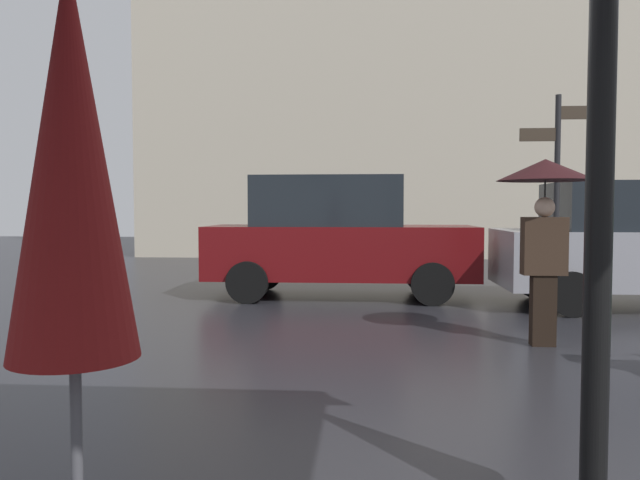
% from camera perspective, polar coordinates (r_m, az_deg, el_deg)
% --- Properties ---
extents(folded_patio_umbrella_near, '(0.52, 0.52, 2.28)m').
position_cam_1_polar(folded_patio_umbrella_near, '(2.04, -21.91, 3.95)').
color(folded_patio_umbrella_near, black).
rests_on(folded_patio_umbrella_near, ground).
extents(pedestrian_with_umbrella, '(1.04, 1.04, 2.05)m').
position_cam_1_polar(pedestrian_with_umbrella, '(7.19, 20.02, 3.73)').
color(pedestrian_with_umbrella, black).
rests_on(pedestrian_with_umbrella, ground).
extents(parked_car_left, '(4.50, 1.85, 2.06)m').
position_cam_1_polar(parked_car_left, '(10.56, 1.57, 0.30)').
color(parked_car_left, '#590C0F').
rests_on(parked_car_left, ground).
extents(street_signpost, '(1.08, 0.08, 3.10)m').
position_cam_1_polar(street_signpost, '(9.29, 21.03, 4.93)').
color(street_signpost, black).
rests_on(street_signpost, ground).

